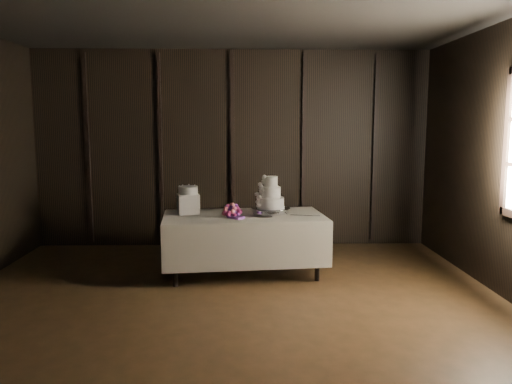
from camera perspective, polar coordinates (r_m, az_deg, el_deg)
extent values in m
cube|color=black|center=(4.61, -3.46, -16.70)|extent=(6.04, 7.04, 0.04)
cube|color=black|center=(7.72, -2.72, 4.91)|extent=(6.04, 0.04, 3.04)
cube|color=beige|center=(6.23, -1.38, -2.70)|extent=(2.07, 1.22, 0.01)
cube|color=white|center=(6.31, -1.37, -6.27)|extent=(1.90, 1.09, 0.71)
cylinder|color=silver|center=(6.24, 1.71, -2.21)|extent=(0.60, 0.60, 0.09)
cylinder|color=white|center=(6.22, 1.71, -1.21)|extent=(0.33, 0.33, 0.13)
cylinder|color=white|center=(6.20, 1.72, -0.01)|extent=(0.24, 0.24, 0.13)
cylinder|color=white|center=(6.18, 1.72, 1.19)|extent=(0.16, 0.16, 0.13)
cube|color=white|center=(6.36, -7.74, -1.35)|extent=(0.31, 0.31, 0.25)
cylinder|color=white|center=(6.34, -7.77, 0.21)|extent=(0.31, 0.31, 0.10)
cube|color=silver|center=(6.19, 5.22, -2.68)|extent=(0.36, 0.13, 0.01)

